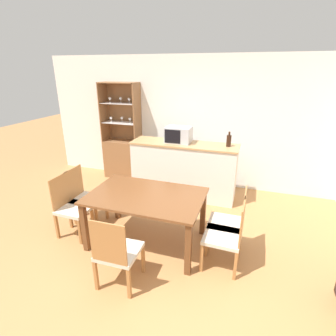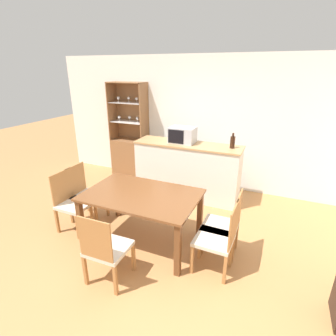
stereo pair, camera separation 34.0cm
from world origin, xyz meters
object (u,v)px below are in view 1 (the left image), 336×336
dining_table (146,201)px  dining_chair_side_right_far (229,222)px  dining_chair_head_near (117,252)px  dining_chair_side_right_near (227,235)px  wine_bottle (229,140)px  dining_chair_side_left_far (84,198)px  display_cabinet (123,151)px  microwave (178,135)px  dining_chair_side_left_near (72,206)px

dining_table → dining_chair_side_right_far: bearing=7.7°
dining_chair_head_near → dining_chair_side_right_near: bearing=30.5°
wine_bottle → dining_chair_side_left_far: bearing=-143.2°
display_cabinet → dining_chair_side_right_far: (2.52, -1.91, -0.14)m
display_cabinet → microwave: size_ratio=4.47×
dining_table → dining_chair_side_left_far: bearing=172.4°
dining_chair_side_left_near → dining_chair_head_near: same height
display_cabinet → dining_table: (1.42, -2.06, 0.05)m
dining_chair_side_left_far → wine_bottle: size_ratio=3.44×
display_cabinet → dining_chair_side_right_near: 3.35m
wine_bottle → dining_chair_side_left_near: bearing=-138.1°
display_cabinet → dining_table: bearing=-55.4°
dining_chair_side_right_far → dining_chair_side_right_near: bearing=-179.8°
dining_table → wine_bottle: 1.90m
dining_chair_side_left_far → dining_chair_side_right_near: 2.21m
dining_table → dining_chair_side_left_far: size_ratio=1.69×
dining_chair_side_right_far → dining_chair_side_left_far: bearing=90.2°
dining_chair_side_right_far → dining_chair_side_left_far: 2.19m
dining_chair_side_left_near → dining_chair_head_near: size_ratio=1.00×
dining_chair_head_near → wine_bottle: wine_bottle is taller
dining_table → dining_chair_head_near: (0.00, -0.83, -0.19)m
dining_chair_side_left_near → microwave: size_ratio=1.97×
display_cabinet → dining_chair_side_left_far: (0.33, -1.91, -0.14)m
display_cabinet → dining_chair_head_near: bearing=-63.8°
dining_chair_side_right_near → wine_bottle: wine_bottle is taller
display_cabinet → dining_chair_side_left_near: display_cabinet is taller
display_cabinet → dining_chair_side_left_far: size_ratio=2.27×
dining_chair_side_left_near → microwave: microwave is taller
display_cabinet → dining_chair_side_right_far: 3.16m
dining_chair_side_right_far → microwave: size_ratio=1.97×
dining_chair_side_left_far → display_cabinet: bearing=-170.7°
display_cabinet → dining_chair_side_right_near: size_ratio=2.27×
dining_chair_side_left_near → microwave: (1.07, 1.76, 0.73)m
dining_chair_head_near → dining_chair_side_left_far: bearing=137.0°
dining_chair_side_left_far → dining_chair_side_left_near: 0.29m
dining_chair_head_near → dining_chair_side_right_far: bearing=40.4°
dining_chair_side_left_far → wine_bottle: wine_bottle is taller
wine_bottle → dining_chair_head_near: bearing=-109.6°
display_cabinet → dining_chair_side_right_far: display_cabinet is taller
display_cabinet → dining_chair_side_left_near: bearing=-81.6°
dining_chair_side_left_near → dining_chair_side_right_far: bearing=98.8°
dining_table → dining_chair_side_left_far: (-1.09, 0.15, -0.19)m
dining_chair_side_right_far → dining_chair_side_right_near: size_ratio=1.00×
dining_table → wine_bottle: size_ratio=5.82×
dining_chair_side_left_far → dining_chair_side_left_near: (0.00, -0.29, 0.00)m
dining_table → dining_chair_side_right_near: size_ratio=1.69×
dining_chair_side_right_far → dining_chair_side_left_near: (-2.19, -0.29, 0.00)m
dining_chair_side_right_far → dining_chair_head_near: (-1.09, -0.97, 0.00)m
display_cabinet → microwave: (1.39, -0.45, 0.59)m
dining_chair_side_left_near → dining_chair_side_right_near: size_ratio=1.00×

